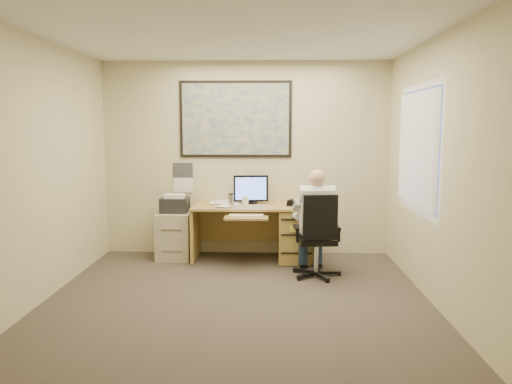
{
  "coord_description": "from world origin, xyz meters",
  "views": [
    {
      "loc": [
        0.34,
        -4.75,
        1.78
      ],
      "look_at": [
        0.17,
        1.3,
        1.0
      ],
      "focal_mm": 35.0,
      "sensor_mm": 36.0,
      "label": 1
    }
  ],
  "objects_px": {
    "desk": "(277,227)",
    "person": "(316,223)",
    "office_chair": "(316,253)",
    "filing_cabinet": "(175,231)"
  },
  "relations": [
    {
      "from": "filing_cabinet",
      "to": "office_chair",
      "type": "bearing_deg",
      "value": -23.42
    },
    {
      "from": "desk",
      "to": "filing_cabinet",
      "type": "height_order",
      "value": "desk"
    },
    {
      "from": "office_chair",
      "to": "person",
      "type": "xyz_separation_m",
      "value": [
        0.0,
        0.08,
        0.35
      ]
    },
    {
      "from": "desk",
      "to": "person",
      "type": "xyz_separation_m",
      "value": [
        0.46,
        -0.74,
        0.2
      ]
    },
    {
      "from": "desk",
      "to": "filing_cabinet",
      "type": "bearing_deg",
      "value": 178.61
    },
    {
      "from": "office_chair",
      "to": "person",
      "type": "relative_size",
      "value": 0.79
    },
    {
      "from": "desk",
      "to": "office_chair",
      "type": "height_order",
      "value": "desk"
    },
    {
      "from": "filing_cabinet",
      "to": "person",
      "type": "height_order",
      "value": "person"
    },
    {
      "from": "office_chair",
      "to": "person",
      "type": "height_order",
      "value": "person"
    },
    {
      "from": "person",
      "to": "desk",
      "type": "bearing_deg",
      "value": 116.05
    }
  ]
}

